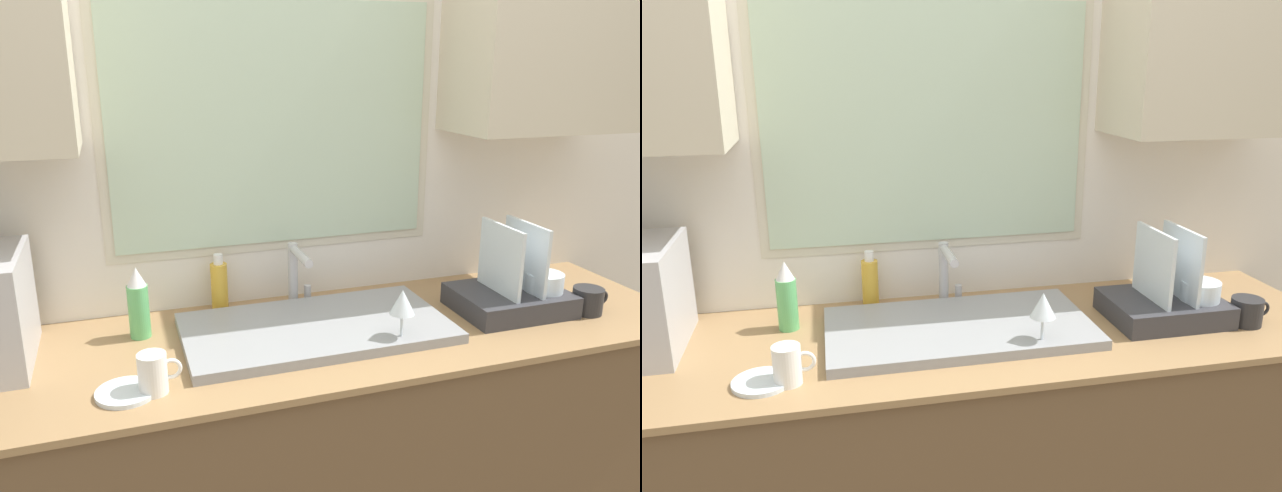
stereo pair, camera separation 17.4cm
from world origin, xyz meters
TOP-DOWN VIEW (x-y plane):
  - countertop at (0.00, 0.33)m, footprint 2.41×0.68m
  - wall_back at (0.00, 0.64)m, footprint 6.00×0.38m
  - sink_basin at (0.03, 0.33)m, footprint 0.78×0.42m
  - faucet at (0.04, 0.54)m, footprint 0.08×0.19m
  - dish_rack at (0.69, 0.29)m, footprint 0.35×0.27m
  - spray_bottle at (-0.46, 0.47)m, footprint 0.06×0.06m
  - soap_bottle at (-0.21, 0.60)m, footprint 0.05×0.05m
  - mug_near_sink at (-0.45, 0.13)m, footprint 0.11×0.07m
  - wine_glass at (0.23, 0.17)m, footprint 0.07×0.07m
  - mug_by_rack at (0.90, 0.20)m, footprint 0.13×0.10m
  - small_plate at (-0.52, 0.14)m, footprint 0.15×0.15m

SIDE VIEW (x-z plane):
  - countertop at x=0.00m, z-range 0.00..0.93m
  - small_plate at x=-0.52m, z-range 0.93..0.94m
  - sink_basin at x=0.03m, z-range 0.93..0.96m
  - mug_by_rack at x=0.90m, z-range 0.93..1.01m
  - mug_near_sink at x=-0.45m, z-range 0.93..1.03m
  - dish_rack at x=0.69m, z-range 0.85..1.14m
  - soap_bottle at x=-0.21m, z-range 0.92..1.11m
  - spray_bottle at x=-0.46m, z-range 0.93..1.14m
  - wine_glass at x=0.23m, z-range 0.97..1.14m
  - faucet at x=0.04m, z-range 0.95..1.16m
  - wall_back at x=0.00m, z-range 0.13..2.73m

